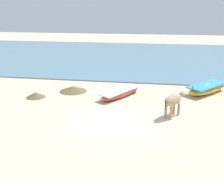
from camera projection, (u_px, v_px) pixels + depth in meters
ground at (113, 122)px, 11.41m from camera, size 80.00×80.00×0.00m
sea_water at (138, 56)px, 26.73m from camera, size 60.00×20.00×0.08m
fishing_boat_0 at (120, 93)px, 14.67m from camera, size 2.40×3.12×0.60m
fishing_boat_1 at (207, 88)px, 15.30m from camera, size 2.94×3.08×0.72m
cow_adult_dun at (174, 100)px, 11.85m from camera, size 1.20×1.51×1.08m
debris_pile_0 at (73, 89)px, 15.63m from camera, size 2.26×2.26×0.31m
debris_pile_1 at (36, 95)px, 14.58m from camera, size 1.41×1.41×0.29m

